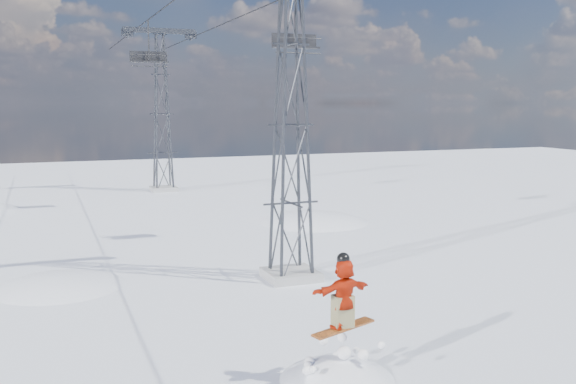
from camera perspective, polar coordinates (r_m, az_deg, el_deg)
ground at (r=16.04m, az=8.36°, el=-15.09°), size 120.00×120.00×0.00m
lift_tower_near at (r=22.37m, az=0.26°, el=5.91°), size 5.20×1.80×11.43m
lift_tower_far at (r=46.54m, az=-11.16°, el=6.79°), size 5.20×1.80×11.43m
haul_cables at (r=33.64m, az=-7.20°, el=15.70°), size 4.46×51.00×0.06m
lift_chair_mid at (r=27.99m, az=0.68°, el=13.18°), size 2.04×0.59×2.53m
lift_chair_far at (r=37.60m, az=-12.26°, el=11.57°), size 2.09×0.60×2.59m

